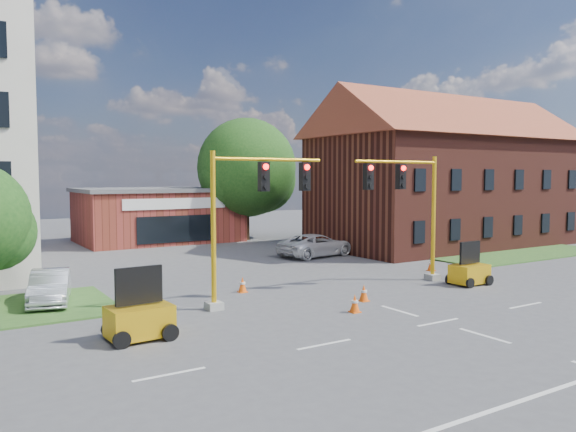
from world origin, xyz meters
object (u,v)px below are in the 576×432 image
(signal_mast_west, at_px, (251,209))
(trailer_east, at_px, (469,272))
(signal_mast_east, at_px, (410,203))
(pickup_white, at_px, (316,245))
(trailer_west, at_px, (139,318))

(signal_mast_west, xyz_separation_m, trailer_east, (10.95, -1.81, -3.30))
(signal_mast_west, relative_size, signal_mast_east, 1.00)
(signal_mast_west, xyz_separation_m, pickup_white, (10.17, 10.00, -3.18))
(signal_mast_east, distance_m, pickup_white, 10.60)
(signal_mast_west, bearing_deg, signal_mast_east, 0.00)
(signal_mast_west, bearing_deg, trailer_east, -9.38)
(signal_mast_east, bearing_deg, pickup_white, 81.70)
(trailer_west, bearing_deg, signal_mast_east, 6.26)
(signal_mast_west, xyz_separation_m, trailer_west, (-5.34, -2.43, -3.22))
(signal_mast_west, distance_m, trailer_east, 11.58)
(pickup_white, bearing_deg, signal_mast_east, 162.49)
(trailer_west, relative_size, pickup_white, 0.42)
(signal_mast_west, distance_m, pickup_white, 14.62)
(trailer_west, height_order, trailer_east, trailer_west)
(signal_mast_east, xyz_separation_m, pickup_white, (1.46, 10.00, -3.18))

